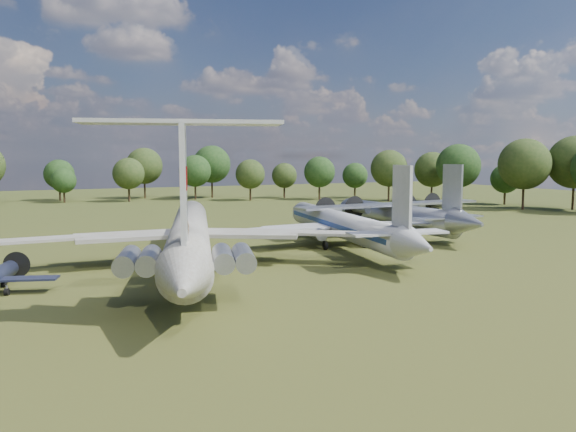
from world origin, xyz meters
name	(u,v)px	position (x,y,z in m)	size (l,w,h in m)	color
ground	(195,264)	(0.00, 0.00, 0.00)	(300.00, 300.00, 0.00)	#294015
il62_airliner	(190,242)	(-1.14, -2.08, 2.72)	(42.61, 55.39, 5.43)	#B4B4AF
tu104_jet	(342,230)	(19.79, 2.79, 2.25)	(33.71, 44.95, 4.49)	silver
an12_transport	(395,219)	(32.65, 9.64, 2.27)	(30.94, 34.57, 4.55)	#A6A9AE
person_on_il62	(186,227)	(-5.29, -16.71, 6.21)	(0.57, 0.37, 1.56)	#9C774F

